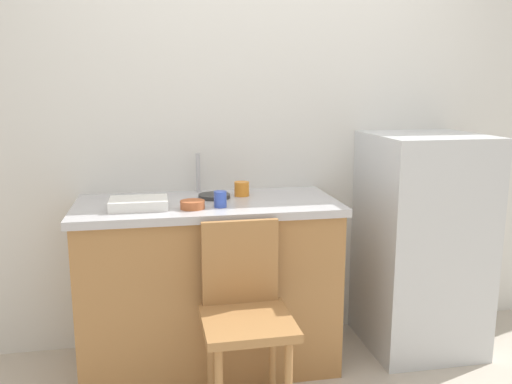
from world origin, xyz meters
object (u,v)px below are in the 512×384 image
terracotta_bowl (193,205)px  cup_blue (220,199)px  cup_orange (242,189)px  dish_tray (139,203)px  chair (245,311)px  refrigerator (421,242)px  hotplate (214,196)px

terracotta_bowl → cup_blue: 0.14m
cup_orange → dish_tray: bearing=-159.3°
cup_blue → cup_orange: cup_blue is taller
cup_blue → chair: bearing=-79.1°
cup_blue → terracotta_bowl: bearing=-176.0°
dish_tray → cup_orange: size_ratio=3.47×
refrigerator → cup_blue: 1.22m
dish_tray → hotplate: dish_tray is taller
chair → cup_blue: size_ratio=11.23×
terracotta_bowl → refrigerator: bearing=6.3°
terracotta_bowl → dish_tray: bearing=168.6°
refrigerator → terracotta_bowl: (-1.31, -0.14, 0.31)m
hotplate → cup_blue: bearing=-88.7°
terracotta_bowl → hotplate: size_ratio=0.71×
dish_tray → hotplate: size_ratio=1.65×
chair → hotplate: bearing=96.6°
cup_orange → terracotta_bowl: bearing=-138.0°
refrigerator → dish_tray: 1.60m
chair → dish_tray: dish_tray is taller
refrigerator → chair: bearing=-156.8°
refrigerator → terracotta_bowl: 1.35m
refrigerator → chair: refrigerator is taller
chair → cup_orange: bearing=81.3°
cup_blue → cup_orange: (0.15, 0.25, -0.00)m
refrigerator → hotplate: bearing=175.8°
hotplate → cup_orange: cup_orange is taller
chair → hotplate: size_ratio=5.24×
refrigerator → cup_orange: 1.08m
dish_tray → cup_orange: (0.55, 0.21, 0.01)m
dish_tray → cup_orange: bearing=20.7°
refrigerator → chair: size_ratio=1.39×
cup_blue → dish_tray: bearing=173.9°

